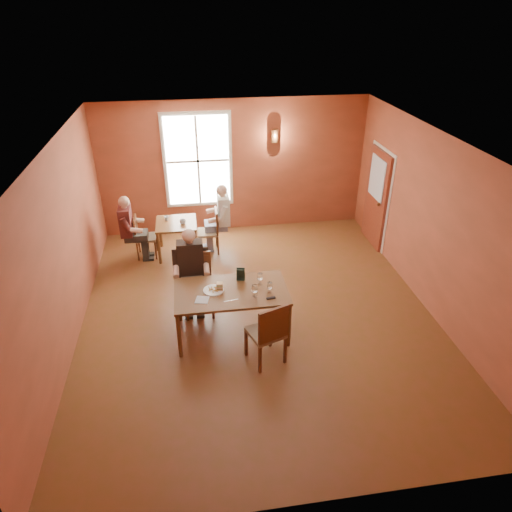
{
  "coord_description": "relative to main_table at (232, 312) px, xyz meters",
  "views": [
    {
      "loc": [
        -1.0,
        -6.38,
        4.84
      ],
      "look_at": [
        0.0,
        0.2,
        1.05
      ],
      "focal_mm": 32.0,
      "sensor_mm": 36.0,
      "label": 1
    }
  ],
  "objects": [
    {
      "name": "ground",
      "position": [
        0.49,
        0.45,
        -0.42
      ],
      "size": [
        6.0,
        7.0,
        0.01
      ],
      "primitive_type": "cube",
      "color": "brown",
      "rests_on": "ground"
    },
    {
      "name": "wall_back",
      "position": [
        0.49,
        3.95,
        1.08
      ],
      "size": [
        6.0,
        0.04,
        3.0
      ],
      "primitive_type": "cube",
      "color": "brown",
      "rests_on": "ground"
    },
    {
      "name": "wall_front",
      "position": [
        0.49,
        -3.05,
        1.08
      ],
      "size": [
        6.0,
        0.04,
        3.0
      ],
      "primitive_type": "cube",
      "color": "brown",
      "rests_on": "ground"
    },
    {
      "name": "wall_left",
      "position": [
        -2.51,
        0.45,
        1.08
      ],
      "size": [
        0.04,
        7.0,
        3.0
      ],
      "primitive_type": "cube",
      "color": "brown",
      "rests_on": "ground"
    },
    {
      "name": "wall_right",
      "position": [
        3.49,
        0.45,
        1.08
      ],
      "size": [
        0.04,
        7.0,
        3.0
      ],
      "primitive_type": "cube",
      "color": "brown",
      "rests_on": "ground"
    },
    {
      "name": "ceiling",
      "position": [
        0.49,
        0.45,
        2.58
      ],
      "size": [
        6.0,
        7.0,
        0.04
      ],
      "primitive_type": "cube",
      "color": "white",
      "rests_on": "wall_back"
    },
    {
      "name": "window",
      "position": [
        -0.31,
        3.9,
        1.28
      ],
      "size": [
        1.36,
        0.1,
        1.96
      ],
      "primitive_type": "cube",
      "color": "white",
      "rests_on": "wall_back"
    },
    {
      "name": "door",
      "position": [
        3.43,
        2.75,
        0.63
      ],
      "size": [
        0.12,
        1.04,
        2.1
      ],
      "primitive_type": "cube",
      "color": "maroon",
      "rests_on": "ground"
    },
    {
      "name": "wall_sconce",
      "position": [
        1.39,
        3.85,
        1.78
      ],
      "size": [
        0.16,
        0.16,
        0.28
      ],
      "primitive_type": "cylinder",
      "color": "brown",
      "rests_on": "wall_back"
    },
    {
      "name": "main_table",
      "position": [
        0.0,
        0.0,
        0.0
      ],
      "size": [
        1.77,
        1.0,
        0.83
      ],
      "primitive_type": null,
      "color": "brown",
      "rests_on": "ground"
    },
    {
      "name": "chair_diner_main",
      "position": [
        -0.5,
        0.65,
        0.13
      ],
      "size": [
        0.48,
        0.48,
        1.09
      ],
      "primitive_type": null,
      "rotation": [
        0.0,
        0.0,
        3.14
      ],
      "color": "brown",
      "rests_on": "ground"
    },
    {
      "name": "diner_main",
      "position": [
        -0.5,
        0.62,
        0.31
      ],
      "size": [
        0.58,
        0.58,
        1.44
      ],
      "primitive_type": null,
      "rotation": [
        0.0,
        0.0,
        3.14
      ],
      "color": "#2E2118",
      "rests_on": "ground"
    },
    {
      "name": "chair_empty",
      "position": [
        0.43,
        -0.71,
        0.12
      ],
      "size": [
        0.61,
        0.61,
        1.08
      ],
      "primitive_type": null,
      "rotation": [
        0.0,
        0.0,
        0.36
      ],
      "color": "brown",
      "rests_on": "ground"
    },
    {
      "name": "plate_food",
      "position": [
        -0.27,
        0.03,
        0.44
      ],
      "size": [
        0.42,
        0.42,
        0.04
      ],
      "primitive_type": "cylinder",
      "rotation": [
        0.0,
        0.0,
        -0.37
      ],
      "color": "white",
      "rests_on": "main_table"
    },
    {
      "name": "sandwich",
      "position": [
        -0.17,
        0.04,
        0.47
      ],
      "size": [
        0.11,
        0.1,
        0.12
      ],
      "primitive_type": "cube",
      "rotation": [
        0.0,
        0.0,
        -0.13
      ],
      "color": "tan",
      "rests_on": "main_table"
    },
    {
      "name": "goblet_a",
      "position": [
        0.48,
        0.12,
        0.52
      ],
      "size": [
        0.1,
        0.1,
        0.21
      ],
      "primitive_type": null,
      "rotation": [
        0.0,
        0.0,
        0.14
      ],
      "color": "white",
      "rests_on": "main_table"
    },
    {
      "name": "goblet_b",
      "position": [
        0.59,
        -0.15,
        0.52
      ],
      "size": [
        0.08,
        0.08,
        0.2
      ],
      "primitive_type": null,
      "rotation": [
        0.0,
        0.0,
        0.0
      ],
      "color": "white",
      "rests_on": "main_table"
    },
    {
      "name": "goblet_c",
      "position": [
        0.34,
        -0.22,
        0.53
      ],
      "size": [
        0.09,
        0.09,
        0.22
      ],
      "primitive_type": null,
      "rotation": [
        0.0,
        0.0,
        -0.05
      ],
      "color": "white",
      "rests_on": "main_table"
    },
    {
      "name": "menu_stand",
      "position": [
        0.19,
        0.28,
        0.53
      ],
      "size": [
        0.15,
        0.1,
        0.22
      ],
      "primitive_type": "cube",
      "rotation": [
        0.0,
        0.0,
        -0.23
      ],
      "color": "black",
      "rests_on": "main_table"
    },
    {
      "name": "knife",
      "position": [
        -0.03,
        -0.27,
        0.42
      ],
      "size": [
        0.22,
        0.05,
        0.0
      ],
      "primitive_type": "cube",
      "rotation": [
        0.0,
        0.0,
        0.17
      ],
      "color": "white",
      "rests_on": "main_table"
    },
    {
      "name": "napkin",
      "position": [
        -0.46,
        -0.18,
        0.42
      ],
      "size": [
        0.24,
        0.24,
        0.01
      ],
      "primitive_type": "cube",
      "rotation": [
        0.0,
        0.0,
        -0.25
      ],
      "color": "silver",
      "rests_on": "main_table"
    },
    {
      "name": "sunglasses",
      "position": [
        0.58,
        -0.3,
        0.42
      ],
      "size": [
        0.14,
        0.06,
        0.02
      ],
      "primitive_type": "cube",
      "rotation": [
        0.0,
        0.0,
        0.13
      ],
      "color": "black",
      "rests_on": "main_table"
    },
    {
      "name": "second_table",
      "position": [
        -0.86,
        2.84,
        -0.05
      ],
      "size": [
        0.84,
        0.84,
        0.74
      ],
      "primitive_type": null,
      "color": "brown",
      "rests_on": "ground"
    },
    {
      "name": "chair_diner_white",
      "position": [
        -0.21,
        2.84,
        0.07
      ],
      "size": [
        0.43,
        0.43,
        0.97
      ],
      "primitive_type": null,
      "rotation": [
        0.0,
        0.0,
        1.57
      ],
      "color": "#492A14",
      "rests_on": "ground"
    },
    {
      "name": "diner_white",
      "position": [
        -0.18,
        2.84,
        0.3
      ],
      "size": [
        0.57,
        0.57,
        1.43
      ],
      "primitive_type": null,
      "rotation": [
        0.0,
        0.0,
        1.57
      ],
      "color": "white",
      "rests_on": "ground"
    },
    {
      "name": "chair_diner_maroon",
      "position": [
        -1.51,
        2.84,
        0.04
      ],
      "size": [
        0.41,
        0.41,
        0.92
      ],
      "primitive_type": null,
      "rotation": [
        0.0,
        0.0,
        -1.57
      ],
      "color": "brown",
      "rests_on": "ground"
    },
    {
      "name": "diner_maroon",
      "position": [
        -1.54,
        2.84,
        0.27
      ],
      "size": [
        0.55,
        0.55,
        1.37
      ],
      "primitive_type": null,
      "rotation": [
        0.0,
        0.0,
        -1.57
      ],
      "color": "maroon",
      "rests_on": "ground"
    },
    {
      "name": "cup_a",
      "position": [
        -0.72,
        2.76,
        0.37
      ],
      "size": [
        0.14,
        0.14,
        0.1
      ],
      "primitive_type": "imported",
      "rotation": [
        0.0,
        0.0,
        -0.11
      ],
      "color": "white",
      "rests_on": "second_table"
    },
    {
      "name": "cup_b",
      "position": [
        -1.06,
        2.98,
        0.37
      ],
      "size": [
        0.11,
        0.11,
        0.09
      ],
      "primitive_type": "imported",
      "rotation": [
        0.0,
        0.0,
        -0.11
      ],
      "color": "silver",
      "rests_on": "second_table"
    }
  ]
}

